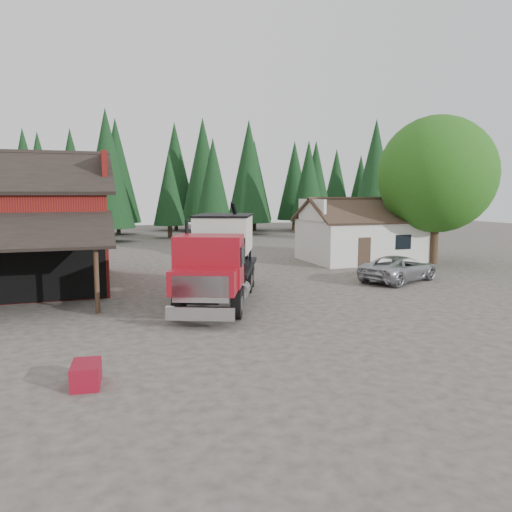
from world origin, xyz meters
name	(u,v)px	position (x,y,z in m)	size (l,w,h in m)	color
ground	(243,314)	(0.00, 0.00, 0.00)	(120.00, 120.00, 0.00)	#403932
farmhouse	(361,238)	(13.00, 13.00, 1.67)	(8.60, 6.42, 4.65)	silver
deciduous_tree	(437,179)	(17.01, 9.97, 5.91)	(8.00, 8.00, 10.20)	#382619
conifer_backdrop	(142,234)	(0.00, 42.00, 0.00)	(76.00, 16.00, 16.00)	black
near_pine_b	(213,183)	(6.00, 30.00, 5.89)	(3.96, 3.96, 10.40)	#382619
near_pine_c	(375,174)	(22.00, 26.00, 6.89)	(4.84, 4.84, 12.40)	#382619
near_pine_d	(107,168)	(-4.00, 34.00, 7.39)	(5.28, 5.28, 13.40)	#382619
feed_truck	(219,255)	(-0.23, 2.90, 2.11)	(6.22, 10.26, 4.51)	black
silver_car	(399,268)	(10.59, 4.68, 0.72)	(2.40, 5.21, 1.45)	#ADAEB5
equip_box	(86,374)	(-6.00, -6.00, 0.30)	(0.70, 1.10, 0.60)	maroon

